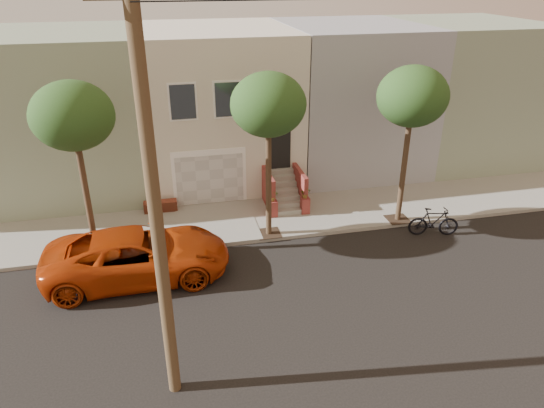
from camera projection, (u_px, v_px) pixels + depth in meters
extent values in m
plane|color=black|center=(265.00, 298.00, 16.04)|extent=(90.00, 90.00, 0.00)
cube|color=gray|center=(238.00, 221.00, 20.71)|extent=(40.00, 3.70, 0.15)
cube|color=beige|center=(217.00, 102.00, 24.30)|extent=(7.00, 8.00, 7.00)
cube|color=gray|center=(70.00, 110.00, 22.95)|extent=(6.50, 8.00, 7.00)
cube|color=#989AA0|center=(348.00, 95.00, 25.66)|extent=(6.50, 8.00, 7.00)
cube|color=gray|center=(461.00, 89.00, 26.95)|extent=(6.50, 8.00, 7.00)
cube|color=white|center=(210.00, 177.00, 21.60)|extent=(3.20, 0.12, 2.50)
cube|color=beige|center=(210.00, 179.00, 21.59)|extent=(2.90, 0.06, 2.20)
cube|color=gray|center=(216.00, 221.00, 20.49)|extent=(3.20, 3.70, 0.02)
cube|color=brown|center=(161.00, 206.00, 21.33)|extent=(1.40, 0.45, 0.44)
cube|color=black|center=(279.00, 147.00, 21.67)|extent=(1.00, 0.06, 2.00)
cube|color=#3F4751|center=(183.00, 102.00, 19.93)|extent=(1.00, 0.06, 1.40)
cube|color=white|center=(183.00, 102.00, 19.94)|extent=(1.15, 0.05, 1.55)
cube|color=#3F4751|center=(227.00, 100.00, 20.28)|extent=(1.00, 0.06, 1.40)
cube|color=white|center=(227.00, 99.00, 20.30)|extent=(1.15, 0.05, 1.55)
cube|color=#3F4751|center=(270.00, 97.00, 20.64)|extent=(1.00, 0.06, 1.40)
cube|color=white|center=(270.00, 97.00, 20.66)|extent=(1.15, 0.05, 1.55)
cube|color=gray|center=(289.00, 212.00, 21.10)|extent=(1.20, 0.28, 0.20)
cube|color=gray|center=(287.00, 205.00, 21.26)|extent=(1.20, 0.28, 0.20)
cube|color=gray|center=(286.00, 198.00, 21.42)|extent=(1.20, 0.28, 0.20)
cube|color=gray|center=(284.00, 191.00, 21.58)|extent=(1.20, 0.28, 0.20)
cube|color=gray|center=(283.00, 184.00, 21.74)|extent=(1.20, 0.28, 0.20)
cube|color=gray|center=(281.00, 178.00, 21.89)|extent=(1.20, 0.28, 0.20)
cube|color=gray|center=(280.00, 171.00, 22.05)|extent=(1.20, 0.28, 0.20)
cube|color=maroon|center=(268.00, 190.00, 21.39)|extent=(0.18, 1.96, 1.60)
cube|color=maroon|center=(300.00, 187.00, 21.67)|extent=(0.18, 1.96, 1.60)
cube|color=maroon|center=(273.00, 209.00, 20.81)|extent=(0.35, 0.35, 0.70)
imported|color=#1F4518|center=(273.00, 196.00, 20.57)|extent=(0.40, 0.35, 0.45)
cube|color=maroon|center=(305.00, 205.00, 21.09)|extent=(0.35, 0.35, 0.70)
imported|color=#1F4518|center=(305.00, 193.00, 20.84)|extent=(0.41, 0.35, 0.45)
cube|color=#2D2116|center=(97.00, 252.00, 18.30)|extent=(0.90, 0.90, 0.02)
cylinder|color=#3E2C1C|center=(88.00, 201.00, 17.40)|extent=(0.22, 0.22, 4.20)
ellipsoid|color=#1F4518|center=(72.00, 116.00, 16.08)|extent=(2.70, 2.57, 2.29)
cube|color=#2D2116|center=(269.00, 233.00, 19.60)|extent=(0.90, 0.90, 0.02)
cylinder|color=#3E2C1C|center=(269.00, 185.00, 18.69)|extent=(0.22, 0.22, 4.20)
ellipsoid|color=#1F4518|center=(268.00, 105.00, 17.37)|extent=(2.70, 2.57, 2.29)
cube|color=#2D2116|center=(398.00, 219.00, 20.69)|extent=(0.90, 0.90, 0.02)
cylinder|color=#3E2C1C|center=(403.00, 172.00, 19.79)|extent=(0.22, 0.22, 4.20)
ellipsoid|color=#1F4518|center=(413.00, 96.00, 18.47)|extent=(2.70, 2.57, 2.29)
cylinder|color=#432F1F|center=(155.00, 212.00, 10.46)|extent=(0.30, 0.30, 10.00)
imported|color=#B0340A|center=(138.00, 255.00, 16.79)|extent=(6.17, 2.89, 1.71)
imported|color=black|center=(434.00, 222.00, 19.54)|extent=(2.04, 1.00, 1.18)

